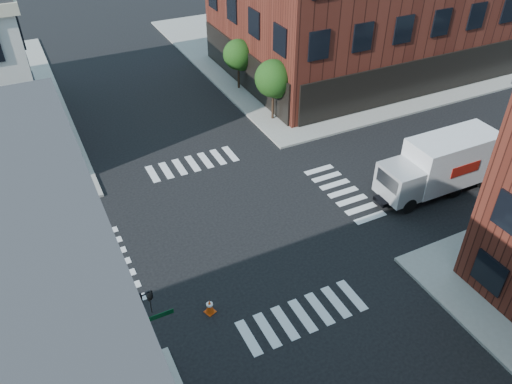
{
  "coord_description": "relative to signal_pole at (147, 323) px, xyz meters",
  "views": [
    {
      "loc": [
        -8.46,
        -19.29,
        17.83
      ],
      "look_at": [
        0.8,
        -0.67,
        2.5
      ],
      "focal_mm": 35.0,
      "sensor_mm": 36.0,
      "label": 1
    }
  ],
  "objects": [
    {
      "name": "sidewalk_ne",
      "position": [
        27.72,
        27.68,
        -2.78
      ],
      "size": [
        30.0,
        30.0,
        0.15
      ],
      "primitive_type": "cube",
      "color": "gray",
      "rests_on": "ground"
    },
    {
      "name": "ground",
      "position": [
        6.72,
        6.68,
        -2.86
      ],
      "size": [
        120.0,
        120.0,
        0.0
      ],
      "primitive_type": "plane",
      "color": "black",
      "rests_on": "ground"
    },
    {
      "name": "tree_near",
      "position": [
        14.28,
        16.65,
        0.3
      ],
      "size": [
        2.69,
        2.69,
        4.49
      ],
      "color": "black",
      "rests_on": "ground"
    },
    {
      "name": "tree_far",
      "position": [
        14.28,
        22.65,
        0.02
      ],
      "size": [
        2.43,
        2.43,
        4.07
      ],
      "color": "black",
      "rests_on": "ground"
    },
    {
      "name": "traffic_cone",
      "position": [
        3.07,
        1.74,
        -2.48
      ],
      "size": [
        0.55,
        0.55,
        0.79
      ],
      "rotation": [
        0.0,
        0.0,
        0.35
      ],
      "color": "#CE3E09",
      "rests_on": "ground"
    },
    {
      "name": "signal_pole",
      "position": [
        0.0,
        0.0,
        0.0
      ],
      "size": [
        1.29,
        1.24,
        4.6
      ],
      "color": "black",
      "rests_on": "ground"
    },
    {
      "name": "box_truck",
      "position": [
        18.86,
        4.45,
        -1.05
      ],
      "size": [
        7.73,
        2.48,
        3.48
      ],
      "rotation": [
        0.0,
        0.0,
        -0.01
      ],
      "color": "silver",
      "rests_on": "ground"
    }
  ]
}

